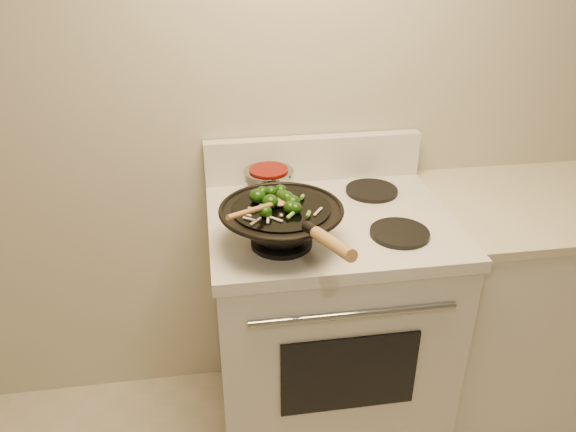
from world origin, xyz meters
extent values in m
plane|color=beige|center=(0.00, 1.50, 1.30)|extent=(3.50, 0.00, 3.50)
cube|color=silver|center=(-0.30, 1.17, 0.44)|extent=(0.76, 0.64, 0.88)
cube|color=silver|center=(-0.30, 1.17, 0.90)|extent=(0.78, 0.66, 0.04)
cube|color=silver|center=(-0.30, 1.47, 1.00)|extent=(0.78, 0.05, 0.16)
cylinder|color=gray|center=(-0.30, 0.84, 0.78)|extent=(0.60, 0.02, 0.02)
cube|color=black|center=(-0.30, 0.84, 0.55)|extent=(0.42, 0.01, 0.28)
cylinder|color=black|center=(-0.48, 1.02, 0.93)|extent=(0.18, 0.18, 0.01)
cylinder|color=black|center=(-0.12, 1.02, 0.93)|extent=(0.18, 0.18, 0.01)
cylinder|color=black|center=(-0.48, 1.32, 0.93)|extent=(0.18, 0.18, 0.01)
cylinder|color=black|center=(-0.12, 1.32, 0.93)|extent=(0.18, 0.18, 0.01)
cube|color=white|center=(0.48, 1.20, 0.44)|extent=(0.87, 0.60, 0.88)
cube|color=beige|center=(0.48, 1.20, 0.90)|extent=(0.89, 0.62, 0.03)
torus|color=black|center=(-0.48, 1.02, 1.04)|extent=(0.36, 0.36, 0.01)
cylinder|color=black|center=(-0.48, 1.02, 1.04)|extent=(0.28, 0.28, 0.01)
cylinder|color=black|center=(-0.43, 0.83, 1.08)|extent=(0.04, 0.07, 0.04)
cylinder|color=#A57541|center=(-0.40, 0.71, 1.10)|extent=(0.08, 0.19, 0.07)
ellipsoid|color=black|center=(-0.45, 1.02, 1.06)|extent=(0.04, 0.04, 0.04)
cylinder|color=#487E2D|center=(-0.43, 1.02, 1.05)|extent=(0.02, 0.02, 0.02)
ellipsoid|color=black|center=(-0.54, 1.06, 1.06)|extent=(0.05, 0.05, 0.04)
ellipsoid|color=black|center=(-0.50, 1.10, 1.06)|extent=(0.04, 0.04, 0.03)
ellipsoid|color=black|center=(-0.53, 0.97, 1.06)|extent=(0.04, 0.04, 0.03)
cylinder|color=#487E2D|center=(-0.52, 0.97, 1.05)|extent=(0.02, 0.02, 0.02)
ellipsoid|color=black|center=(-0.44, 0.98, 1.06)|extent=(0.04, 0.04, 0.03)
ellipsoid|color=black|center=(-0.52, 1.10, 1.06)|extent=(0.04, 0.04, 0.03)
ellipsoid|color=black|center=(-0.47, 1.11, 1.06)|extent=(0.04, 0.04, 0.03)
cylinder|color=#487E2D|center=(-0.46, 1.11, 1.05)|extent=(0.02, 0.02, 0.02)
ellipsoid|color=black|center=(-0.46, 1.05, 1.06)|extent=(0.04, 0.04, 0.04)
ellipsoid|color=black|center=(-0.47, 1.07, 1.06)|extent=(0.04, 0.04, 0.03)
ellipsoid|color=black|center=(-0.46, 0.99, 1.06)|extent=(0.04, 0.04, 0.03)
cylinder|color=#487E2D|center=(-0.45, 0.99, 1.05)|extent=(0.02, 0.02, 0.01)
ellipsoid|color=black|center=(-0.51, 1.02, 1.06)|extent=(0.05, 0.05, 0.04)
ellipsoid|color=black|center=(-0.44, 1.02, 1.06)|extent=(0.04, 0.04, 0.03)
cube|color=silver|center=(-0.57, 0.96, 1.05)|extent=(0.04, 0.03, 0.00)
cube|color=silver|center=(-0.52, 0.95, 1.05)|extent=(0.01, 0.05, 0.00)
cube|color=silver|center=(-0.47, 1.10, 1.05)|extent=(0.04, 0.03, 0.00)
cube|color=silver|center=(-0.51, 0.95, 1.05)|extent=(0.04, 0.04, 0.00)
cube|color=silver|center=(-0.56, 0.94, 1.05)|extent=(0.04, 0.04, 0.00)
cube|color=silver|center=(-0.49, 1.13, 1.05)|extent=(0.04, 0.01, 0.00)
cube|color=silver|center=(-0.55, 1.02, 1.05)|extent=(0.04, 0.02, 0.00)
cube|color=silver|center=(-0.53, 1.11, 1.05)|extent=(0.05, 0.02, 0.00)
cube|color=silver|center=(-0.38, 0.97, 1.05)|extent=(0.03, 0.04, 0.00)
cube|color=silver|center=(-0.58, 0.99, 1.05)|extent=(0.04, 0.03, 0.00)
cylinder|color=#559530|center=(-0.41, 1.06, 1.05)|extent=(0.03, 0.01, 0.01)
cylinder|color=#559530|center=(-0.46, 0.95, 1.05)|extent=(0.02, 0.02, 0.01)
cylinder|color=#559530|center=(-0.53, 1.02, 1.05)|extent=(0.02, 0.03, 0.01)
cylinder|color=#559530|center=(-0.46, 1.06, 1.05)|extent=(0.02, 0.03, 0.01)
cylinder|color=#559530|center=(-0.41, 0.95, 1.05)|extent=(0.02, 0.02, 0.01)
sphere|color=beige|center=(-0.54, 1.00, 1.05)|extent=(0.01, 0.01, 0.01)
sphere|color=beige|center=(-0.49, 0.96, 1.05)|extent=(0.01, 0.01, 0.01)
sphere|color=beige|center=(-0.56, 1.00, 1.05)|extent=(0.01, 0.01, 0.01)
sphere|color=beige|center=(-0.55, 1.02, 1.05)|extent=(0.01, 0.01, 0.01)
ellipsoid|color=#A57541|center=(-0.49, 1.03, 1.05)|extent=(0.07, 0.07, 0.02)
cylinder|color=#A57541|center=(-0.56, 0.95, 1.08)|extent=(0.16, 0.18, 0.07)
cylinder|color=gray|center=(-0.48, 1.32, 0.98)|extent=(0.17, 0.17, 0.09)
cylinder|color=#690B05|center=(-0.48, 1.32, 1.03)|extent=(0.13, 0.13, 0.01)
cylinder|color=black|center=(-0.47, 1.19, 1.02)|extent=(0.03, 0.10, 0.02)
camera|label=1|loc=(-0.67, -0.38, 1.77)|focal=35.00mm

